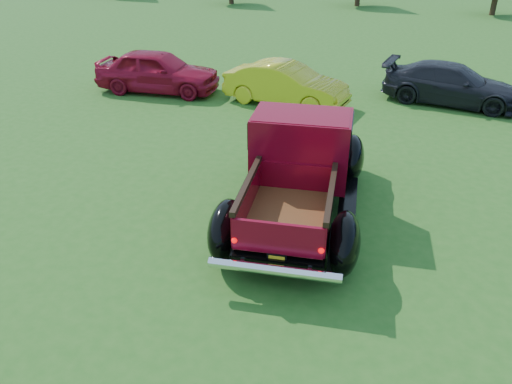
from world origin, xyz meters
name	(u,v)px	position (x,y,z in m)	size (l,w,h in m)	color
ground	(251,246)	(0.00, 0.00, 0.00)	(120.00, 120.00, 0.00)	#265819
pickup_truck	(300,163)	(0.43, 1.90, 0.99)	(3.25, 5.85, 2.09)	black
show_car_red	(158,71)	(-6.50, 8.14, 0.75)	(1.78, 4.41, 1.50)	maroon
show_car_yellow	(286,84)	(-1.74, 8.29, 0.69)	(1.45, 4.17, 1.37)	gold
show_car_grey	(452,84)	(3.50, 10.26, 0.66)	(1.85, 4.54, 1.32)	black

